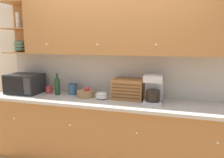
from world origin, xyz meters
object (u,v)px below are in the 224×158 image
wine_bottle (57,85)px  coffee_maker (153,89)px  storage_canister (73,89)px  mug (49,90)px  fruit_basket (86,93)px  bowl_stack_on_counter (102,96)px  microwave (25,83)px  bread_box (128,89)px

wine_bottle → coffee_maker: size_ratio=0.89×
storage_canister → coffee_maker: (1.20, -0.12, 0.10)m
storage_canister → wine_bottle: bearing=-153.5°
storage_canister → mug: bearing=-173.1°
fruit_basket → coffee_maker: coffee_maker is taller
wine_bottle → bowl_stack_on_counter: (0.70, -0.03, -0.10)m
microwave → fruit_basket: (0.99, 0.04, -0.09)m
wine_bottle → storage_canister: 0.23m
wine_bottle → coffee_maker: coffee_maker is taller
mug → bread_box: 1.23m
storage_canister → bowl_stack_on_counter: size_ratio=0.91×
microwave → storage_canister: size_ratio=3.16×
wine_bottle → coffee_maker: (1.39, -0.02, 0.04)m
microwave → coffee_maker: coffee_maker is taller
storage_canister → bread_box: size_ratio=0.39×
mug → storage_canister: 0.38m
storage_canister → coffee_maker: bearing=-5.6°
wine_bottle → bread_box: (1.04, 0.08, -0.01)m
microwave → bread_box: bearing=4.0°
mug → fruit_basket: size_ratio=0.44×
microwave → bread_box: (1.59, 0.11, -0.01)m
storage_canister → coffee_maker: 1.21m
microwave → fruit_basket: microwave is taller
bread_box → coffee_maker: size_ratio=1.15×
microwave → storage_canister: bearing=10.1°
microwave → wine_bottle: wine_bottle is taller
fruit_basket → bowl_stack_on_counter: size_ratio=1.38×
wine_bottle → bowl_stack_on_counter: wine_bottle is taller
microwave → coffee_maker: bearing=0.4°
storage_canister → bread_box: bread_box is taller
fruit_basket → microwave: bearing=-177.8°
coffee_maker → wine_bottle: bearing=179.2°
storage_canister → coffee_maker: coffee_maker is taller
coffee_maker → microwave: bearing=-179.6°
fruit_basket → bread_box: 0.61m
mug → storage_canister: size_ratio=0.66×
wine_bottle → coffee_maker: 1.39m
mug → bread_box: (1.22, 0.03, 0.08)m
bread_box → coffee_maker: bearing=-15.7°
mug → bowl_stack_on_counter: bearing=-5.4°
coffee_maker → bowl_stack_on_counter: bearing=-179.0°
mug → bread_box: bearing=1.3°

